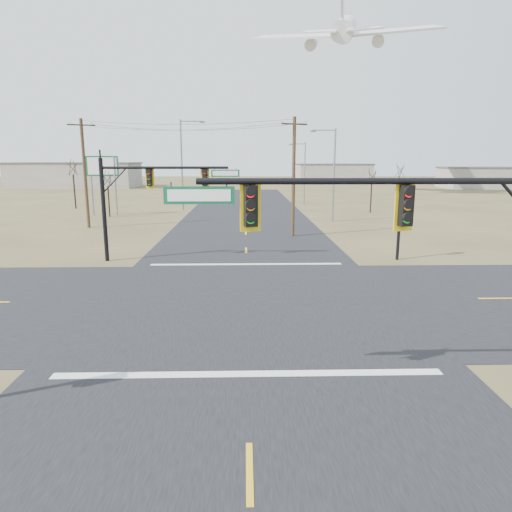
{
  "coord_description": "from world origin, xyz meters",
  "views": [
    {
      "loc": [
        -0.07,
        -20.47,
        6.5
      ],
      "look_at": [
        0.45,
        1.0,
        1.94
      ],
      "focal_mm": 32.0,
      "sensor_mm": 36.0,
      "label": 1
    }
  ],
  "objects_px": {
    "streetlight_b": "(303,170)",
    "bare_tree_a": "(107,178)",
    "mast_arm_near": "(408,226)",
    "utility_pole_near": "(294,176)",
    "bare_tree_b": "(73,167)",
    "utility_pole_far": "(85,172)",
    "streetlight_a": "(332,170)",
    "bare_tree_d": "(400,170)",
    "bare_tree_c": "(372,176)",
    "mast_arm_far": "(152,187)",
    "pedestal_signal_ne": "(401,207)",
    "highway_sign": "(103,174)",
    "streetlight_c": "(184,160)"
  },
  "relations": [
    {
      "from": "streetlight_b",
      "to": "bare_tree_a",
      "type": "bearing_deg",
      "value": -141.49
    },
    {
      "from": "mast_arm_near",
      "to": "utility_pole_near",
      "type": "bearing_deg",
      "value": 74.63
    },
    {
      "from": "mast_arm_near",
      "to": "bare_tree_b",
      "type": "distance_m",
      "value": 57.21
    },
    {
      "from": "mast_arm_near",
      "to": "utility_pole_near",
      "type": "height_order",
      "value": "utility_pole_near"
    },
    {
      "from": "utility_pole_far",
      "to": "bare_tree_b",
      "type": "bearing_deg",
      "value": 113.31
    },
    {
      "from": "streetlight_a",
      "to": "bare_tree_d",
      "type": "height_order",
      "value": "streetlight_a"
    },
    {
      "from": "utility_pole_near",
      "to": "bare_tree_c",
      "type": "xyz_separation_m",
      "value": [
        11.53,
        17.65,
        -0.64
      ]
    },
    {
      "from": "bare_tree_a",
      "to": "bare_tree_d",
      "type": "xyz_separation_m",
      "value": [
        36.61,
        9.45,
        0.7
      ]
    },
    {
      "from": "utility_pole_far",
      "to": "mast_arm_far",
      "type": "bearing_deg",
      "value": -58.27
    },
    {
      "from": "mast_arm_far",
      "to": "pedestal_signal_ne",
      "type": "distance_m",
      "value": 16.02
    },
    {
      "from": "pedestal_signal_ne",
      "to": "utility_pole_near",
      "type": "xyz_separation_m",
      "value": [
        -5.95,
        9.61,
        1.65
      ]
    },
    {
      "from": "highway_sign",
      "to": "bare_tree_a",
      "type": "xyz_separation_m",
      "value": [
        0.91,
        -1.46,
        -0.42
      ]
    },
    {
      "from": "streetlight_c",
      "to": "bare_tree_d",
      "type": "height_order",
      "value": "streetlight_c"
    },
    {
      "from": "bare_tree_a",
      "to": "bare_tree_d",
      "type": "relative_size",
      "value": 0.88
    },
    {
      "from": "utility_pole_far",
      "to": "bare_tree_a",
      "type": "height_order",
      "value": "utility_pole_far"
    },
    {
      "from": "highway_sign",
      "to": "bare_tree_c",
      "type": "distance_m",
      "value": 32.21
    },
    {
      "from": "pedestal_signal_ne",
      "to": "streetlight_c",
      "type": "height_order",
      "value": "streetlight_c"
    },
    {
      "from": "streetlight_c",
      "to": "utility_pole_far",
      "type": "bearing_deg",
      "value": -137.95
    },
    {
      "from": "mast_arm_far",
      "to": "streetlight_a",
      "type": "xyz_separation_m",
      "value": [
        15.06,
        18.89,
        0.63
      ]
    },
    {
      "from": "streetlight_b",
      "to": "bare_tree_a",
      "type": "distance_m",
      "value": 27.92
    },
    {
      "from": "streetlight_c",
      "to": "mast_arm_near",
      "type": "bearing_deg",
      "value": -98.47
    },
    {
      "from": "utility_pole_near",
      "to": "bare_tree_d",
      "type": "bearing_deg",
      "value": 54.25
    },
    {
      "from": "streetlight_a",
      "to": "bare_tree_a",
      "type": "distance_m",
      "value": 25.17
    },
    {
      "from": "streetlight_b",
      "to": "bare_tree_b",
      "type": "relative_size",
      "value": 1.29
    },
    {
      "from": "utility_pole_far",
      "to": "streetlight_c",
      "type": "bearing_deg",
      "value": 64.6
    },
    {
      "from": "mast_arm_near",
      "to": "mast_arm_far",
      "type": "distance_m",
      "value": 20.4
    },
    {
      "from": "streetlight_c",
      "to": "pedestal_signal_ne",
      "type": "bearing_deg",
      "value": -82.34
    },
    {
      "from": "mast_arm_near",
      "to": "bare_tree_c",
      "type": "height_order",
      "value": "mast_arm_near"
    },
    {
      "from": "utility_pole_far",
      "to": "streetlight_c",
      "type": "xyz_separation_m",
      "value": [
        7.35,
        15.48,
        1.12
      ]
    },
    {
      "from": "mast_arm_near",
      "to": "bare_tree_c",
      "type": "xyz_separation_m",
      "value": [
        11.38,
        44.71,
        -0.28
      ]
    },
    {
      "from": "streetlight_c",
      "to": "bare_tree_b",
      "type": "bearing_deg",
      "value": 148.97
    },
    {
      "from": "highway_sign",
      "to": "streetlight_b",
      "type": "height_order",
      "value": "streetlight_b"
    },
    {
      "from": "highway_sign",
      "to": "utility_pole_near",
      "type": "bearing_deg",
      "value": -38.99
    },
    {
      "from": "mast_arm_near",
      "to": "mast_arm_far",
      "type": "height_order",
      "value": "mast_arm_far"
    },
    {
      "from": "mast_arm_far",
      "to": "bare_tree_c",
      "type": "distance_m",
      "value": 34.56
    },
    {
      "from": "utility_pole_near",
      "to": "bare_tree_d",
      "type": "height_order",
      "value": "utility_pole_near"
    },
    {
      "from": "streetlight_b",
      "to": "bare_tree_b",
      "type": "height_order",
      "value": "streetlight_b"
    },
    {
      "from": "mast_arm_far",
      "to": "highway_sign",
      "type": "bearing_deg",
      "value": 116.88
    },
    {
      "from": "bare_tree_b",
      "to": "pedestal_signal_ne",
      "type": "bearing_deg",
      "value": -45.07
    },
    {
      "from": "mast_arm_far",
      "to": "utility_pole_near",
      "type": "distance_m",
      "value": 13.72
    },
    {
      "from": "utility_pole_near",
      "to": "streetlight_c",
      "type": "xyz_separation_m",
      "value": [
        -11.93,
        21.1,
        1.26
      ]
    },
    {
      "from": "bare_tree_b",
      "to": "bare_tree_a",
      "type": "bearing_deg",
      "value": -52.16
    },
    {
      "from": "mast_arm_far",
      "to": "streetlight_b",
      "type": "relative_size",
      "value": 1.0
    },
    {
      "from": "utility_pole_far",
      "to": "streetlight_a",
      "type": "relative_size",
      "value": 1.06
    },
    {
      "from": "utility_pole_near",
      "to": "bare_tree_d",
      "type": "relative_size",
      "value": 1.57
    },
    {
      "from": "bare_tree_c",
      "to": "streetlight_b",
      "type": "bearing_deg",
      "value": 124.23
    },
    {
      "from": "mast_arm_near",
      "to": "bare_tree_c",
      "type": "distance_m",
      "value": 46.13
    },
    {
      "from": "streetlight_a",
      "to": "streetlight_b",
      "type": "bearing_deg",
      "value": 70.25
    },
    {
      "from": "mast_arm_near",
      "to": "bare_tree_b",
      "type": "bearing_deg",
      "value": 102.56
    },
    {
      "from": "bare_tree_b",
      "to": "bare_tree_c",
      "type": "bearing_deg",
      "value": -8.41
    }
  ]
}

